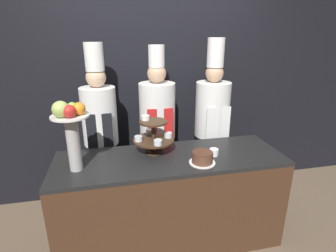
% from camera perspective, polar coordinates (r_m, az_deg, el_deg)
% --- Properties ---
extents(wall_back, '(10.00, 0.06, 2.80)m').
position_cam_1_polar(wall_back, '(3.03, -3.49, 10.25)').
color(wall_back, black).
rests_on(wall_back, ground_plane).
extents(buffet_counter, '(1.98, 0.66, 0.87)m').
position_cam_1_polar(buffet_counter, '(2.51, 0.50, -15.69)').
color(buffet_counter, '#422819').
rests_on(buffet_counter, ground_plane).
extents(tiered_stand, '(0.37, 0.37, 0.34)m').
position_cam_1_polar(tiered_stand, '(2.32, -3.23, -2.17)').
color(tiered_stand, '#3D2819').
rests_on(tiered_stand, buffet_counter).
extents(fruit_pedestal, '(0.28, 0.28, 0.57)m').
position_cam_1_polar(fruit_pedestal, '(2.06, -20.47, 0.10)').
color(fruit_pedestal, '#B2ADA8').
rests_on(fruit_pedestal, buffet_counter).
extents(cake_round, '(0.22, 0.22, 0.10)m').
position_cam_1_polar(cake_round, '(2.18, 7.49, -6.88)').
color(cake_round, white).
rests_on(cake_round, buffet_counter).
extents(cup_white, '(0.08, 0.08, 0.06)m').
position_cam_1_polar(cup_white, '(2.34, 9.96, -5.63)').
color(cup_white, white).
rests_on(cup_white, buffet_counter).
extents(chef_left, '(0.35, 0.35, 1.81)m').
position_cam_1_polar(chef_left, '(2.75, -14.50, -0.31)').
color(chef_left, black).
rests_on(chef_left, ground_plane).
extents(chef_center_left, '(0.37, 0.37, 1.78)m').
position_cam_1_polar(chef_center_left, '(2.78, -2.31, 0.29)').
color(chef_center_left, '#28282D').
rests_on(chef_center_left, ground_plane).
extents(chef_center_right, '(0.37, 0.37, 1.85)m').
position_cam_1_polar(chef_center_right, '(2.94, 9.53, 1.30)').
color(chef_center_right, '#38332D').
rests_on(chef_center_right, ground_plane).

